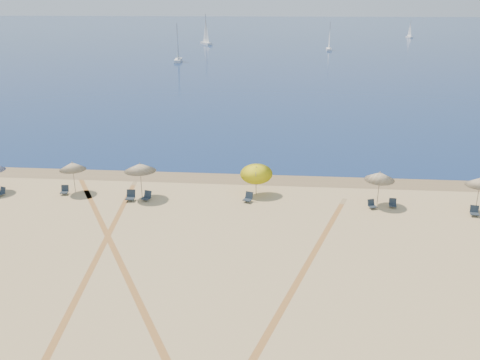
% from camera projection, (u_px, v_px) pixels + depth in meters
% --- Properties ---
extents(ocean, '(500.00, 500.00, 0.00)m').
position_uv_depth(ocean, '(280.00, 31.00, 228.43)').
color(ocean, '#0C2151').
rests_on(ocean, ground).
extents(wet_sand, '(500.00, 500.00, 0.00)m').
position_uv_depth(wet_sand, '(244.00, 178.00, 40.13)').
color(wet_sand, olive).
rests_on(wet_sand, ground).
extents(umbrella_1, '(1.93, 1.93, 2.36)m').
position_uv_depth(umbrella_1, '(72.00, 166.00, 36.67)').
color(umbrella_1, gray).
rests_on(umbrella_1, ground).
extents(umbrella_2, '(2.25, 2.25, 2.58)m').
position_uv_depth(umbrella_2, '(140.00, 167.00, 35.68)').
color(umbrella_2, gray).
rests_on(umbrella_2, ground).
extents(umbrella_3, '(2.35, 2.39, 2.51)m').
position_uv_depth(umbrella_3, '(256.00, 171.00, 36.25)').
color(umbrella_3, gray).
rests_on(umbrella_3, ground).
extents(umbrella_4, '(2.05, 2.07, 2.42)m').
position_uv_depth(umbrella_4, '(380.00, 176.00, 34.39)').
color(umbrella_4, gray).
rests_on(umbrella_4, ground).
extents(umbrella_5, '(1.89, 1.89, 2.45)m').
position_uv_depth(umbrella_5, '(480.00, 182.00, 33.28)').
color(umbrella_5, gray).
rests_on(umbrella_5, ground).
extents(chair_1, '(0.68, 0.73, 0.60)m').
position_uv_depth(chair_1, '(2.00, 192.00, 36.59)').
color(chair_1, '#1B242D').
rests_on(chair_1, ground).
extents(chair_2, '(0.61, 0.69, 0.64)m').
position_uv_depth(chair_2, '(65.00, 190.00, 36.84)').
color(chair_2, '#1B242D').
rests_on(chair_2, ground).
extents(chair_3, '(0.63, 0.74, 0.74)m').
position_uv_depth(chair_3, '(131.00, 196.00, 35.68)').
color(chair_3, '#1B242D').
rests_on(chair_3, ground).
extents(chair_4, '(0.72, 0.79, 0.67)m').
position_uv_depth(chair_4, '(147.00, 196.00, 35.69)').
color(chair_4, '#1B242D').
rests_on(chair_4, ground).
extents(chair_5, '(0.76, 0.81, 0.68)m').
position_uv_depth(chair_5, '(248.00, 198.00, 35.45)').
color(chair_5, '#1B242D').
rests_on(chair_5, ground).
extents(chair_6, '(0.67, 0.71, 0.59)m').
position_uv_depth(chair_6, '(372.00, 204.00, 34.36)').
color(chair_6, '#1B242D').
rests_on(chair_6, ground).
extents(chair_7, '(0.53, 0.61, 0.59)m').
position_uv_depth(chair_7, '(393.00, 203.00, 34.53)').
color(chair_7, '#1B242D').
rests_on(chair_7, ground).
extents(chair_8, '(0.64, 0.72, 0.65)m').
position_uv_depth(chair_8, '(474.00, 211.00, 33.17)').
color(chair_8, '#1B242D').
rests_on(chair_8, ground).
extents(sailboat_0, '(1.91, 4.39, 6.34)m').
position_uv_depth(sailboat_0, '(410.00, 32.00, 185.99)').
color(sailboat_0, white).
rests_on(sailboat_0, ocean).
extents(sailboat_1, '(1.37, 5.17, 7.68)m').
position_uv_depth(sailboat_1, '(329.00, 42.00, 140.06)').
color(sailboat_1, white).
rests_on(sailboat_1, ocean).
extents(sailboat_2, '(4.58, 6.14, 9.27)m').
position_uv_depth(sailboat_2, '(206.00, 35.00, 157.85)').
color(sailboat_2, white).
rests_on(sailboat_2, ocean).
extents(sailboat_3, '(2.11, 5.81, 8.45)m').
position_uv_depth(sailboat_3, '(178.00, 50.00, 114.21)').
color(sailboat_3, white).
rests_on(sailboat_3, ocean).
extents(tire_tracks, '(47.32, 43.40, 0.00)m').
position_uv_depth(tire_tracks, '(154.00, 272.00, 26.35)').
color(tire_tracks, tan).
rests_on(tire_tracks, ground).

